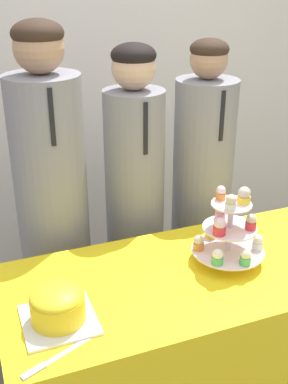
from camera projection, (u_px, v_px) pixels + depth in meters
wall_back at (88, 50)px, 2.74m from camera, size 9.00×0.06×2.70m
table at (193, 349)px, 1.93m from camera, size 1.46×0.63×0.75m
round_cake at (58, 305)px, 1.50m from camera, size 0.23×0.23×0.13m
cake_knife at (48, 363)px, 1.36m from camera, size 0.24×0.11×0.01m
cupcake_stand at (229, 230)px, 1.78m from camera, size 0.28×0.28×0.31m
student_0 at (54, 219)px, 2.11m from camera, size 0.31×0.31×1.60m
student_1 at (135, 213)px, 2.26m from camera, size 0.27×0.27×1.50m
student_2 at (201, 204)px, 2.38m from camera, size 0.29×0.29×1.50m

